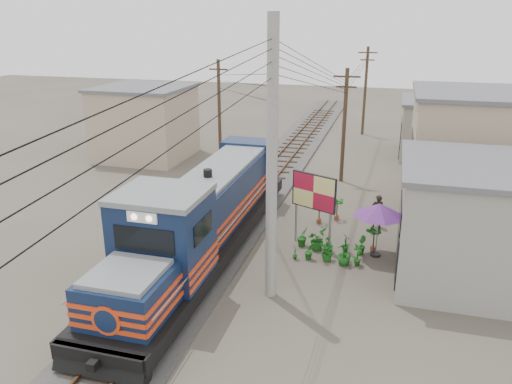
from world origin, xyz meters
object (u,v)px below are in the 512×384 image
(locomotive, at_px, (204,218))
(market_umbrella, at_px, (379,210))
(vendor, at_px, (377,211))
(billboard, at_px, (314,194))

(locomotive, height_order, market_umbrella, locomotive)
(locomotive, relative_size, vendor, 9.96)
(market_umbrella, xyz_separation_m, vendor, (-0.12, 3.27, -1.30))
(billboard, bearing_deg, locomotive, -128.01)
(vendor, bearing_deg, market_umbrella, 83.86)
(locomotive, distance_m, billboard, 4.90)
(locomotive, distance_m, market_umbrella, 7.42)
(billboard, distance_m, market_umbrella, 2.87)
(billboard, relative_size, vendor, 2.04)
(vendor, bearing_deg, billboard, 40.00)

